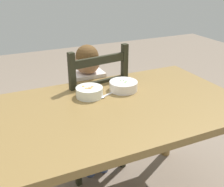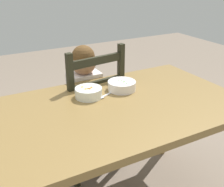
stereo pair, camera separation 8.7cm
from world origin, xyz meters
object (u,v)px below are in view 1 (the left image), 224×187
dining_table (112,123)px  bowl_of_peas (123,86)px  child_figure (90,92)px  bowl_of_carrots (89,92)px  dining_chair (91,113)px  spoon (104,96)px

dining_table → bowl_of_peas: size_ratio=8.57×
dining_table → bowl_of_peas: 0.26m
child_figure → bowl_of_peas: bearing=-69.4°
dining_table → child_figure: bearing=84.5°
bowl_of_peas → bowl_of_carrots: (-0.22, 0.00, 0.00)m
child_figure → bowl_of_carrots: 0.34m
bowl_of_peas → bowl_of_carrots: 0.22m
dining_chair → bowl_of_peas: size_ratio=5.73×
child_figure → bowl_of_peas: child_figure is taller
bowl_of_peas → bowl_of_carrots: bearing=180.0°
dining_chair → spoon: bearing=-97.0°
dining_table → bowl_of_carrots: size_ratio=9.41×
dining_chair → spoon: size_ratio=7.30×
bowl_of_peas → dining_table: bearing=-132.4°
dining_table → dining_chair: dining_chair is taller
bowl_of_peas → spoon: bearing=-165.0°
child_figure → bowl_of_peas: 0.34m
dining_chair → bowl_of_carrots: 0.44m
dining_chair → child_figure: dining_chair is taller
dining_table → bowl_of_carrots: (-0.07, 0.17, 0.13)m
child_figure → bowl_of_peas: size_ratio=5.65×
dining_table → bowl_of_carrots: 0.22m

